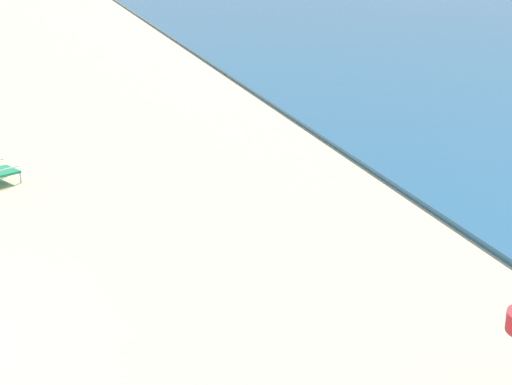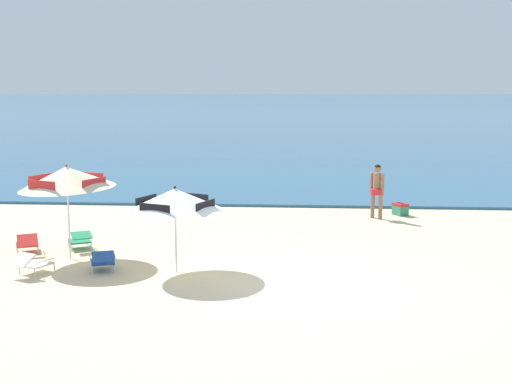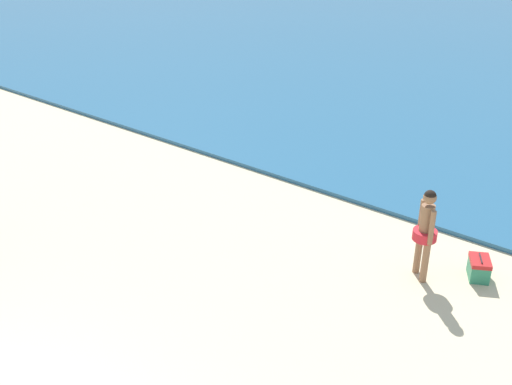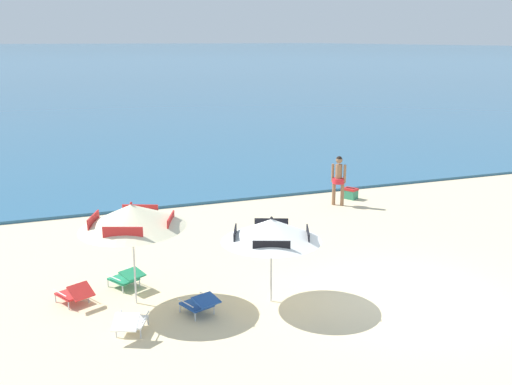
{
  "view_description": "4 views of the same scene",
  "coord_description": "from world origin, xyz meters",
  "px_view_note": "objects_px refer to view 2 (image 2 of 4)",
  "views": [
    {
      "loc": [
        7.41,
        3.33,
        4.25
      ],
      "look_at": [
        -1.58,
        6.2,
        0.92
      ],
      "focal_mm": 54.08,
      "sensor_mm": 36.0,
      "label": 1
    },
    {
      "loc": [
        -0.12,
        -13.17,
        4.1
      ],
      "look_at": [
        -1.3,
        4.11,
        1.35
      ],
      "focal_mm": 45.16,
      "sensor_mm": 36.0,
      "label": 2
    },
    {
      "loc": [
        5.9,
        -1.98,
        6.64
      ],
      "look_at": [
        -0.51,
        6.35,
        1.3
      ],
      "focal_mm": 44.57,
      "sensor_mm": 36.0,
      "label": 3
    },
    {
      "loc": [
        -7.71,
        -10.55,
        5.7
      ],
      "look_at": [
        -1.41,
        5.74,
        1.23
      ],
      "focal_mm": 42.14,
      "sensor_mm": 36.0,
      "label": 4
    }
  ],
  "objects_px": {
    "lounge_chair_facing_sea": "(103,260)",
    "beach_umbrella_striped_main": "(67,177)",
    "beach_umbrella_striped_second": "(175,200)",
    "cooler_box": "(400,209)",
    "lounge_chair_beside_umbrella": "(32,263)",
    "lounge_chair_spare_folded": "(27,243)",
    "person_standing_near_shore": "(377,187)",
    "lounge_chair_under_umbrella": "(80,239)"
  },
  "relations": [
    {
      "from": "lounge_chair_facing_sea",
      "to": "beach_umbrella_striped_main",
      "type": "bearing_deg",
      "value": 136.69
    },
    {
      "from": "beach_umbrella_striped_second",
      "to": "beach_umbrella_striped_main",
      "type": "bearing_deg",
      "value": 160.84
    },
    {
      "from": "beach_umbrella_striped_second",
      "to": "cooler_box",
      "type": "xyz_separation_m",
      "value": [
        6.14,
        7.19,
        -1.47
      ]
    },
    {
      "from": "beach_umbrella_striped_main",
      "to": "beach_umbrella_striped_second",
      "type": "distance_m",
      "value": 3.02
    },
    {
      "from": "beach_umbrella_striped_second",
      "to": "lounge_chair_beside_umbrella",
      "type": "distance_m",
      "value": 3.53
    },
    {
      "from": "lounge_chair_beside_umbrella",
      "to": "lounge_chair_spare_folded",
      "type": "xyz_separation_m",
      "value": [
        -0.9,
        1.85,
        -0.0
      ]
    },
    {
      "from": "lounge_chair_beside_umbrella",
      "to": "cooler_box",
      "type": "bearing_deg",
      "value": 39.23
    },
    {
      "from": "person_standing_near_shore",
      "to": "lounge_chair_spare_folded",
      "type": "bearing_deg",
      "value": -151.16
    },
    {
      "from": "lounge_chair_under_umbrella",
      "to": "cooler_box",
      "type": "relative_size",
      "value": 1.66
    },
    {
      "from": "lounge_chair_spare_folded",
      "to": "cooler_box",
      "type": "distance_m",
      "value": 11.77
    },
    {
      "from": "beach_umbrella_striped_main",
      "to": "person_standing_near_shore",
      "type": "height_order",
      "value": "beach_umbrella_striped_main"
    },
    {
      "from": "lounge_chair_under_umbrella",
      "to": "lounge_chair_beside_umbrella",
      "type": "xyz_separation_m",
      "value": [
        -0.32,
        -2.33,
        -0.01
      ]
    },
    {
      "from": "beach_umbrella_striped_second",
      "to": "person_standing_near_shore",
      "type": "bearing_deg",
      "value": 51.22
    },
    {
      "from": "beach_umbrella_striped_main",
      "to": "lounge_chair_under_umbrella",
      "type": "bearing_deg",
      "value": 93.46
    },
    {
      "from": "beach_umbrella_striped_main",
      "to": "person_standing_near_shore",
      "type": "xyz_separation_m",
      "value": [
        8.12,
        5.59,
        -1.0
      ]
    },
    {
      "from": "lounge_chair_spare_folded",
      "to": "person_standing_near_shore",
      "type": "xyz_separation_m",
      "value": [
        9.39,
        5.17,
        0.75
      ]
    },
    {
      "from": "cooler_box",
      "to": "lounge_chair_beside_umbrella",
      "type": "bearing_deg",
      "value": -140.77
    },
    {
      "from": "beach_umbrella_striped_second",
      "to": "lounge_chair_facing_sea",
      "type": "height_order",
      "value": "beach_umbrella_striped_second"
    },
    {
      "from": "beach_umbrella_striped_second",
      "to": "lounge_chair_facing_sea",
      "type": "xyz_separation_m",
      "value": [
        -1.68,
        -0.11,
        -1.39
      ]
    },
    {
      "from": "lounge_chair_spare_folded",
      "to": "person_standing_near_shore",
      "type": "bearing_deg",
      "value": 28.84
    },
    {
      "from": "lounge_chair_under_umbrella",
      "to": "lounge_chair_beside_umbrella",
      "type": "height_order",
      "value": "lounge_chair_beside_umbrella"
    },
    {
      "from": "lounge_chair_facing_sea",
      "to": "lounge_chair_spare_folded",
      "type": "relative_size",
      "value": 0.95
    },
    {
      "from": "beach_umbrella_striped_second",
      "to": "lounge_chair_under_umbrella",
      "type": "xyz_separation_m",
      "value": [
        -2.89,
        1.89,
        -1.39
      ]
    },
    {
      "from": "lounge_chair_beside_umbrella",
      "to": "cooler_box",
      "type": "relative_size",
      "value": 1.71
    },
    {
      "from": "beach_umbrella_striped_main",
      "to": "lounge_chair_under_umbrella",
      "type": "relative_size",
      "value": 3.16
    },
    {
      "from": "beach_umbrella_striped_main",
      "to": "lounge_chair_spare_folded",
      "type": "distance_m",
      "value": 2.2
    },
    {
      "from": "lounge_chair_under_umbrella",
      "to": "lounge_chair_beside_umbrella",
      "type": "distance_m",
      "value": 2.35
    },
    {
      "from": "cooler_box",
      "to": "lounge_chair_facing_sea",
      "type": "bearing_deg",
      "value": -136.95
    },
    {
      "from": "beach_umbrella_striped_main",
      "to": "beach_umbrella_striped_second",
      "type": "relative_size",
      "value": 1.25
    },
    {
      "from": "beach_umbrella_striped_main",
      "to": "lounge_chair_beside_umbrella",
      "type": "height_order",
      "value": "beach_umbrella_striped_main"
    },
    {
      "from": "beach_umbrella_striped_main",
      "to": "lounge_chair_beside_umbrella",
      "type": "distance_m",
      "value": 2.29
    },
    {
      "from": "beach_umbrella_striped_main",
      "to": "beach_umbrella_striped_second",
      "type": "bearing_deg",
      "value": -19.16
    },
    {
      "from": "beach_umbrella_striped_main",
      "to": "person_standing_near_shore",
      "type": "bearing_deg",
      "value": 34.53
    },
    {
      "from": "beach_umbrella_striped_main",
      "to": "lounge_chair_under_umbrella",
      "type": "distance_m",
      "value": 1.96
    },
    {
      "from": "lounge_chair_under_umbrella",
      "to": "person_standing_near_shore",
      "type": "distance_m",
      "value": 9.45
    },
    {
      "from": "beach_umbrella_striped_main",
      "to": "beach_umbrella_striped_second",
      "type": "height_order",
      "value": "beach_umbrella_striped_main"
    },
    {
      "from": "lounge_chair_under_umbrella",
      "to": "lounge_chair_facing_sea",
      "type": "relative_size",
      "value": 1.02
    },
    {
      "from": "lounge_chair_facing_sea",
      "to": "beach_umbrella_striped_second",
      "type": "bearing_deg",
      "value": 3.73
    },
    {
      "from": "beach_umbrella_striped_main",
      "to": "lounge_chair_spare_folded",
      "type": "height_order",
      "value": "beach_umbrella_striped_main"
    },
    {
      "from": "lounge_chair_spare_folded",
      "to": "lounge_chair_under_umbrella",
      "type": "bearing_deg",
      "value": 21.76
    },
    {
      "from": "beach_umbrella_striped_main",
      "to": "cooler_box",
      "type": "distance_m",
      "value": 11.07
    },
    {
      "from": "beach_umbrella_striped_second",
      "to": "lounge_chair_under_umbrella",
      "type": "distance_m",
      "value": 3.72
    }
  ]
}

